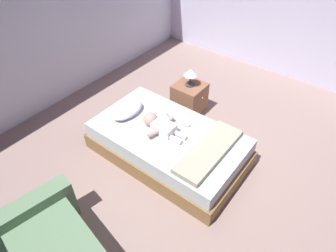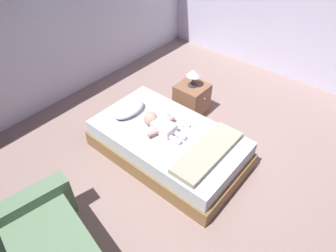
{
  "view_description": "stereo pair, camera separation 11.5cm",
  "coord_description": "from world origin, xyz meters",
  "px_view_note": "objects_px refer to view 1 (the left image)",
  "views": [
    {
      "loc": [
        -2.37,
        -1.07,
        3.06
      ],
      "look_at": [
        -0.13,
        0.66,
        0.55
      ],
      "focal_mm": 31.34,
      "sensor_mm": 36.0,
      "label": 1
    },
    {
      "loc": [
        -2.3,
        -1.16,
        3.06
      ],
      "look_at": [
        -0.13,
        0.66,
        0.55
      ],
      "focal_mm": 31.34,
      "sensor_mm": 36.0,
      "label": 2
    }
  ],
  "objects_px": {
    "toothbrush": "(168,116)",
    "lamp": "(191,73)",
    "baby": "(159,125)",
    "baby_bottle": "(185,124)",
    "nightstand": "(189,98)",
    "pillow": "(127,110)",
    "bed": "(168,144)"
  },
  "relations": [
    {
      "from": "toothbrush",
      "to": "lamp",
      "type": "distance_m",
      "value": 0.82
    },
    {
      "from": "baby",
      "to": "baby_bottle",
      "type": "bearing_deg",
      "value": -40.89
    },
    {
      "from": "nightstand",
      "to": "lamp",
      "type": "xyz_separation_m",
      "value": [
        -0.0,
        0.0,
        0.46
      ]
    },
    {
      "from": "pillow",
      "to": "toothbrush",
      "type": "height_order",
      "value": "pillow"
    },
    {
      "from": "toothbrush",
      "to": "pillow",
      "type": "bearing_deg",
      "value": 121.89
    },
    {
      "from": "pillow",
      "to": "bed",
      "type": "bearing_deg",
      "value": -85.82
    },
    {
      "from": "bed",
      "to": "nightstand",
      "type": "height_order",
      "value": "nightstand"
    },
    {
      "from": "baby",
      "to": "lamp",
      "type": "relative_size",
      "value": 2.28
    },
    {
      "from": "nightstand",
      "to": "baby",
      "type": "bearing_deg",
      "value": -167.31
    },
    {
      "from": "pillow",
      "to": "nightstand",
      "type": "distance_m",
      "value": 1.15
    },
    {
      "from": "pillow",
      "to": "toothbrush",
      "type": "relative_size",
      "value": 3.4
    },
    {
      "from": "baby",
      "to": "lamp",
      "type": "bearing_deg",
      "value": 12.69
    },
    {
      "from": "baby",
      "to": "pillow",
      "type": "bearing_deg",
      "value": 91.79
    },
    {
      "from": "pillow",
      "to": "nightstand",
      "type": "relative_size",
      "value": 1.02
    },
    {
      "from": "lamp",
      "to": "pillow",
      "type": "bearing_deg",
      "value": 162.83
    },
    {
      "from": "pillow",
      "to": "lamp",
      "type": "xyz_separation_m",
      "value": [
        1.07,
        -0.33,
        0.2
      ]
    },
    {
      "from": "pillow",
      "to": "lamp",
      "type": "height_order",
      "value": "lamp"
    },
    {
      "from": "toothbrush",
      "to": "nightstand",
      "type": "bearing_deg",
      "value": 12.03
    },
    {
      "from": "bed",
      "to": "toothbrush",
      "type": "bearing_deg",
      "value": 36.68
    },
    {
      "from": "baby_bottle",
      "to": "baby",
      "type": "bearing_deg",
      "value": 139.11
    },
    {
      "from": "toothbrush",
      "to": "nightstand",
      "type": "height_order",
      "value": "nightstand"
    },
    {
      "from": "pillow",
      "to": "nightstand",
      "type": "bearing_deg",
      "value": -17.17
    },
    {
      "from": "bed",
      "to": "nightstand",
      "type": "relative_size",
      "value": 4.14
    },
    {
      "from": "toothbrush",
      "to": "nightstand",
      "type": "relative_size",
      "value": 0.3
    },
    {
      "from": "pillow",
      "to": "nightstand",
      "type": "xyz_separation_m",
      "value": [
        1.07,
        -0.33,
        -0.26
      ]
    },
    {
      "from": "nightstand",
      "to": "lamp",
      "type": "distance_m",
      "value": 0.46
    },
    {
      "from": "toothbrush",
      "to": "baby_bottle",
      "type": "relative_size",
      "value": 1.23
    },
    {
      "from": "nightstand",
      "to": "baby_bottle",
      "type": "distance_m",
      "value": 0.94
    },
    {
      "from": "pillow",
      "to": "baby",
      "type": "height_order",
      "value": "baby"
    },
    {
      "from": "toothbrush",
      "to": "lamp",
      "type": "xyz_separation_m",
      "value": [
        0.76,
        0.16,
        0.26
      ]
    },
    {
      "from": "toothbrush",
      "to": "nightstand",
      "type": "distance_m",
      "value": 0.8
    },
    {
      "from": "pillow",
      "to": "lamp",
      "type": "distance_m",
      "value": 1.13
    }
  ]
}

